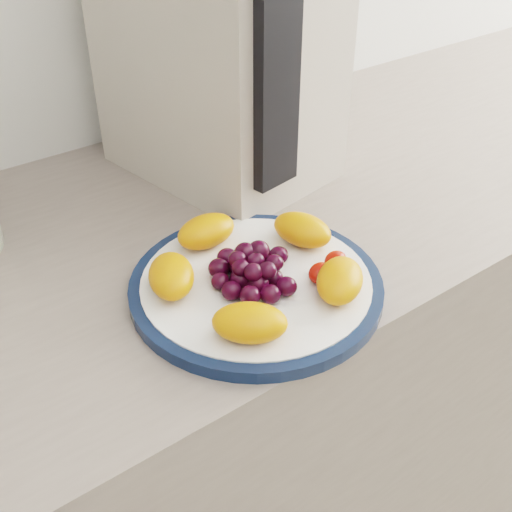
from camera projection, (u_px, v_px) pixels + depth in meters
counter at (155, 470)px, 1.07m from camera, size 3.50×0.60×0.90m
cabinet_face at (156, 481)px, 1.09m from camera, size 3.48×0.58×0.84m
plate_rim at (256, 286)px, 0.73m from camera, size 0.29×0.29×0.01m
plate_face at (256, 286)px, 0.73m from camera, size 0.26×0.26×0.02m
appliance_body at (217, 42)px, 0.88m from camera, size 0.27×0.34×0.38m
appliance_panel at (276, 76)px, 0.75m from camera, size 0.07×0.03×0.28m
fruit_plate at (257, 267)px, 0.72m from camera, size 0.25×0.24×0.04m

